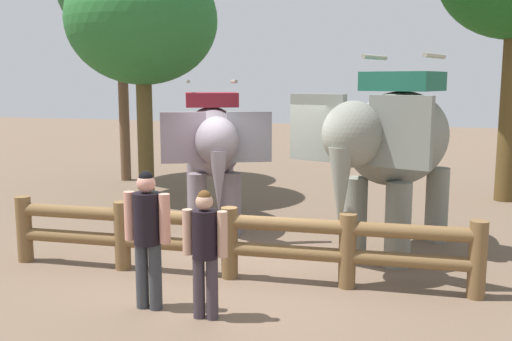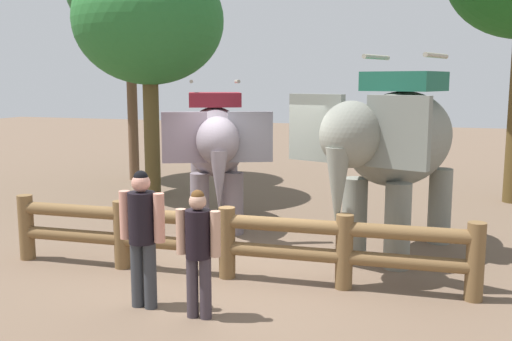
# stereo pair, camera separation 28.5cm
# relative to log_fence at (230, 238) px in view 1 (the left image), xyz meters

# --- Properties ---
(ground_plane) EXTENTS (60.00, 60.00, 0.00)m
(ground_plane) POSITION_rel_log_fence_xyz_m (-0.00, 0.29, -0.61)
(ground_plane) COLOR brown
(log_fence) EXTENTS (7.02, 0.68, 1.05)m
(log_fence) POSITION_rel_log_fence_xyz_m (0.00, 0.00, 0.00)
(log_fence) COLOR brown
(log_fence) RESTS_ON ground
(elephant_near_left) EXTENTS (2.58, 3.39, 2.87)m
(elephant_near_left) POSITION_rel_log_fence_xyz_m (-1.33, 2.73, 1.01)
(elephant_near_left) COLOR slate
(elephant_near_left) RESTS_ON ground
(elephant_center) EXTENTS (2.68, 3.92, 3.28)m
(elephant_center) POSITION_rel_log_fence_xyz_m (2.15, 1.99, 1.24)
(elephant_center) COLOR gray
(elephant_center) RESTS_ON ground
(tourist_woman_in_black) EXTENTS (0.62, 0.34, 1.76)m
(tourist_woman_in_black) POSITION_rel_log_fence_xyz_m (-0.58, -1.39, 0.41)
(tourist_woman_in_black) COLOR #33363C
(tourist_woman_in_black) RESTS_ON ground
(tourist_man_in_blue) EXTENTS (0.56, 0.32, 1.58)m
(tourist_man_in_blue) POSITION_rel_log_fence_xyz_m (0.22, -1.47, 0.31)
(tourist_man_in_blue) COLOR #393039
(tourist_man_in_blue) RESTS_ON ground
(tree_back_center) EXTENTS (3.60, 3.60, 5.81)m
(tree_back_center) POSITION_rel_log_fence_xyz_m (-4.02, 5.05, 3.65)
(tree_back_center) COLOR brown
(tree_back_center) RESTS_ON ground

